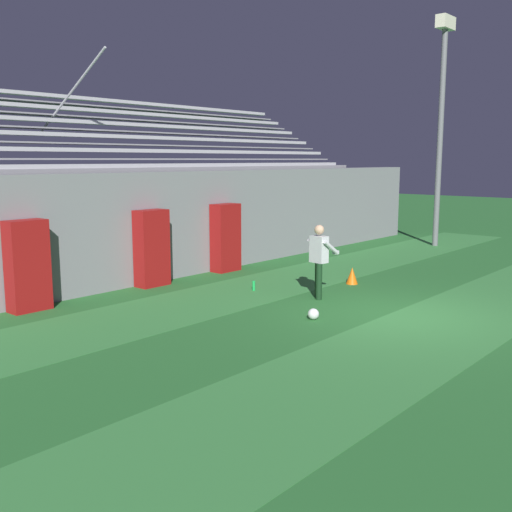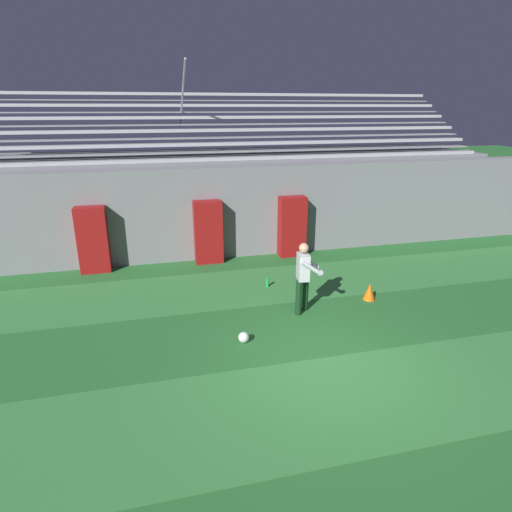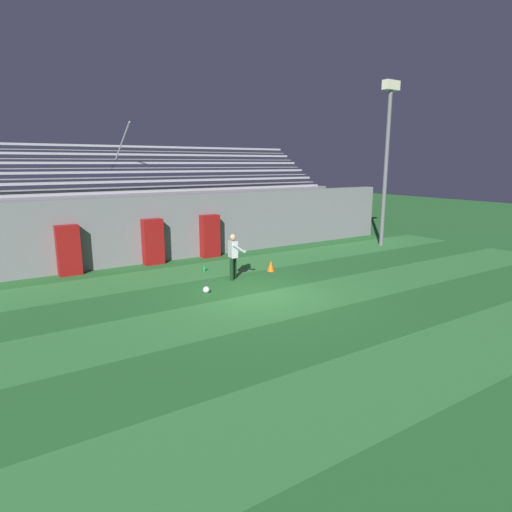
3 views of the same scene
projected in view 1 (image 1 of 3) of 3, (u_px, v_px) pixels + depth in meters
The scene contains 13 objects.
ground_plane at pixel (394, 315), 12.06m from camera, with size 80.00×80.00×0.00m, color #286B2D.
turf_stripe_mid at pixel (446, 325), 11.36m from camera, with size 28.00×2.45×0.01m, color #38843D.
turf_stripe_far at pixel (252, 289), 14.52m from camera, with size 28.00×2.45×0.01m, color #38843D.
back_wall at pixel (177, 224), 16.03m from camera, with size 24.00×0.60×2.80m, color gray.
padding_pillar_gate_left at pixel (152, 248), 14.76m from camera, with size 0.83×0.44×1.89m, color maroon.
padding_pillar_gate_right at pixel (226, 238), 16.73m from camera, with size 0.83×0.44×1.89m, color maroon.
padding_pillar_far_left at pixel (28, 266), 12.31m from camera, with size 0.83×0.44×1.89m, color maroon.
bleacher_stand at pixel (116, 214), 17.75m from camera, with size 18.00×4.75×5.83m.
floodlight_pole at pixel (442, 103), 21.05m from camera, with size 0.90×0.36×8.00m.
goalkeeper at pixel (319, 256), 13.44m from camera, with size 0.62×0.63×1.67m.
soccer_ball at pixel (313, 314), 11.74m from camera, with size 0.22×0.22×0.22m, color white.
traffic_cone at pixel (352, 276), 15.09m from camera, with size 0.30×0.30×0.42m, color orange.
water_bottle at pixel (254, 286), 14.33m from camera, with size 0.07×0.07×0.24m, color green.
Camera 1 is at (-10.70, -5.53, 3.11)m, focal length 42.00 mm.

